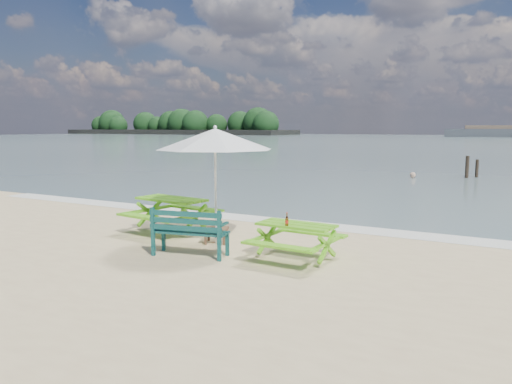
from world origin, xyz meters
The scene contains 11 objects.
sea centered at (0.00, 85.00, 0.00)m, with size 300.00×300.00×0.00m, color slate.
foam_strip centered at (0.00, 4.60, 0.01)m, with size 22.00×0.90×0.01m, color silver.
island_headland centered at (-110.00, 140.00, 3.26)m, with size 90.00×22.00×7.60m.
picnic_table_left centered at (-1.67, 2.16, 0.40)m, with size 1.95×2.12×0.83m.
picnic_table_right centered at (2.04, 1.29, 0.34)m, with size 1.55×1.71×0.70m.
park_bench centered at (0.09, 0.54, 0.29)m, with size 1.58×0.80×0.93m.
side_table centered at (-0.08, 1.71, 0.17)m, with size 0.67×0.67×0.33m.
patio_umbrella centered at (-0.08, 1.71, 2.27)m, with size 3.35×3.35×2.50m.
beer_bottle centered at (1.97, 1.02, 0.78)m, with size 0.06×0.06×0.25m.
swimmer centered at (0.65, 18.33, -0.53)m, with size 0.64×0.45×1.66m.
mooring_pilings centered at (3.18, 19.86, 0.41)m, with size 0.57×0.77×1.31m.
Camera 1 is at (5.92, -7.24, 2.53)m, focal length 35.00 mm.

